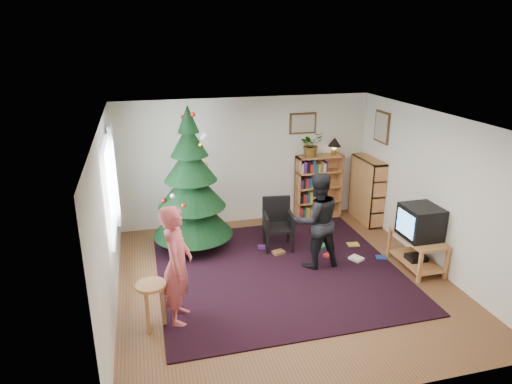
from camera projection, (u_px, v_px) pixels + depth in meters
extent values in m
plane|color=brown|center=(284.00, 280.00, 7.11)|extent=(5.00, 5.00, 0.00)
plane|color=white|center=(287.00, 121.00, 6.28)|extent=(5.00, 5.00, 0.00)
cube|color=silver|center=(246.00, 161.00, 8.98)|extent=(5.00, 0.02, 2.50)
cube|color=silver|center=(365.00, 295.00, 4.41)|extent=(5.00, 0.02, 2.50)
cube|color=silver|center=(108.00, 222.00, 6.11)|extent=(0.02, 5.00, 2.50)
cube|color=silver|center=(434.00, 191.00, 7.28)|extent=(0.02, 5.00, 2.50)
cube|color=black|center=(278.00, 270.00, 7.38)|extent=(3.80, 3.60, 0.02)
cube|color=silver|center=(110.00, 190.00, 6.58)|extent=(0.04, 1.20, 1.40)
cube|color=silver|center=(115.00, 176.00, 7.23)|extent=(0.06, 0.35, 1.60)
cube|color=#4C3319|center=(303.00, 123.00, 8.99)|extent=(0.55, 0.03, 0.42)
cube|color=beige|center=(303.00, 123.00, 8.99)|extent=(0.47, 0.01, 0.34)
cube|color=#4C3319|center=(382.00, 127.00, 8.64)|extent=(0.03, 0.50, 0.60)
cube|color=beige|center=(382.00, 127.00, 8.64)|extent=(0.01, 0.42, 0.52)
cylinder|color=#3F2816|center=(194.00, 240.00, 8.15)|extent=(0.14, 0.14, 0.27)
cone|color=black|center=(192.00, 213.00, 7.97)|extent=(1.40, 1.40, 0.79)
cone|color=black|center=(191.00, 187.00, 7.82)|extent=(1.18, 1.18, 0.70)
cone|color=black|center=(190.00, 163.00, 7.67)|extent=(0.91, 0.91, 0.62)
cone|color=black|center=(189.00, 140.00, 7.54)|extent=(0.63, 0.63, 0.54)
cone|color=black|center=(188.00, 119.00, 7.42)|extent=(0.36, 0.36, 0.45)
cube|color=#BA7442|center=(318.00, 186.00, 9.38)|extent=(0.95, 0.30, 1.30)
cube|color=#BA7442|center=(320.00, 157.00, 9.17)|extent=(0.95, 0.30, 0.03)
cube|color=#BA7442|center=(367.00, 190.00, 9.16)|extent=(0.30, 0.95, 1.30)
cube|color=#BA7442|center=(369.00, 160.00, 8.95)|extent=(0.30, 0.95, 0.03)
cube|color=#BA7442|center=(419.00, 238.00, 7.32)|extent=(0.53, 0.95, 0.04)
cube|color=#BA7442|center=(420.00, 268.00, 6.95)|extent=(0.05, 0.05, 0.51)
cube|color=#BA7442|center=(446.00, 264.00, 7.06)|extent=(0.05, 0.05, 0.51)
cube|color=#BA7442|center=(390.00, 243.00, 7.77)|extent=(0.05, 0.05, 0.51)
cube|color=#BA7442|center=(414.00, 240.00, 7.88)|extent=(0.05, 0.05, 0.51)
cube|color=#BA7442|center=(416.00, 261.00, 7.46)|extent=(0.49, 0.91, 0.03)
cube|color=black|center=(416.00, 258.00, 7.44)|extent=(0.30, 0.25, 0.08)
cube|color=black|center=(421.00, 222.00, 7.23)|extent=(0.54, 0.59, 0.52)
cube|color=#5DB8FF|center=(405.00, 224.00, 7.17)|extent=(0.01, 0.46, 0.37)
cube|color=black|center=(278.00, 227.00, 8.02)|extent=(0.56, 0.56, 0.05)
cube|color=black|center=(275.00, 209.00, 8.14)|extent=(0.50, 0.11, 0.50)
cube|color=black|center=(270.00, 245.00, 7.83)|extent=(0.06, 0.06, 0.41)
cube|color=black|center=(294.00, 242.00, 7.93)|extent=(0.06, 0.06, 0.41)
cube|color=black|center=(263.00, 234.00, 8.23)|extent=(0.06, 0.06, 0.41)
cube|color=black|center=(286.00, 232.00, 8.34)|extent=(0.06, 0.06, 0.41)
cylinder|color=#BA7442|center=(151.00, 285.00, 5.78)|extent=(0.39, 0.39, 0.04)
cylinder|color=#BA7442|center=(164.00, 305.00, 5.92)|extent=(0.05, 0.05, 0.60)
cylinder|color=#BA7442|center=(147.00, 303.00, 5.98)|extent=(0.05, 0.05, 0.60)
cylinder|color=#BA7442|center=(147.00, 313.00, 5.76)|extent=(0.05, 0.05, 0.60)
imported|color=#C04D50|center=(177.00, 265.00, 5.88)|extent=(0.51, 0.67, 1.64)
imported|color=black|center=(317.00, 221.00, 7.29)|extent=(0.81, 0.65, 1.60)
imported|color=gray|center=(311.00, 144.00, 9.04)|extent=(0.55, 0.51, 0.50)
cylinder|color=#A57F33|center=(334.00, 152.00, 9.22)|extent=(0.11, 0.11, 0.11)
sphere|color=#FFD88C|center=(334.00, 146.00, 9.18)|extent=(0.11, 0.11, 0.11)
cone|color=black|center=(335.00, 142.00, 9.15)|extent=(0.27, 0.27, 0.18)
cube|color=#A51E19|center=(328.00, 256.00, 7.80)|extent=(0.20, 0.20, 0.08)
cube|color=navy|center=(381.00, 257.00, 7.76)|extent=(0.20, 0.20, 0.08)
cube|color=#1E592D|center=(324.00, 247.00, 8.13)|extent=(0.20, 0.20, 0.08)
cube|color=gold|center=(353.00, 244.00, 8.23)|extent=(0.20, 0.20, 0.08)
cube|color=brown|center=(278.00, 252.00, 7.91)|extent=(0.20, 0.20, 0.08)
cube|color=beige|center=(356.00, 259.00, 7.70)|extent=(0.20, 0.20, 0.08)
cube|color=#4C1959|center=(262.00, 247.00, 8.10)|extent=(0.20, 0.20, 0.08)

